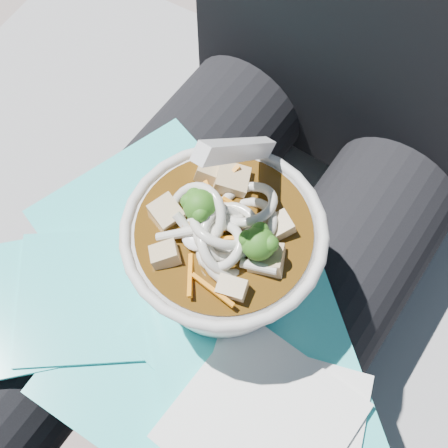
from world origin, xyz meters
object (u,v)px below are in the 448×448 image
Objects in this scene: person_body at (255,221)px; udon_bowl at (224,248)px; stone_ledge at (266,292)px; plastic_bag at (170,306)px; lap at (204,297)px.

person_body is 5.10× the size of udon_bowl.
stone_ledge is 1.00× the size of person_body.
person_body is at bearing 104.73° from udon_bowl.
plastic_bag reaches higher than stone_ledge.
stone_ledge is 0.43m from plastic_bag.
lap is 0.10m from person_body.
person_body is at bearing 89.79° from plastic_bag.
lap is 0.09m from plastic_bag.
person_body is 2.49× the size of plastic_bag.
stone_ledge is 0.34m from lap.
udon_bowl reaches higher than plastic_bag.
person_body reaches higher than udon_bowl.
udon_bowl is (0.02, 0.00, 0.15)m from lap.
plastic_bag is 0.08m from udon_bowl.
lap is at bearing -90.00° from person_body.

